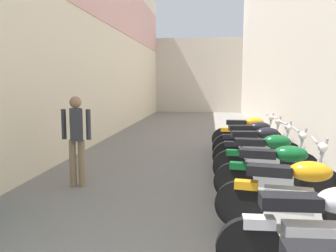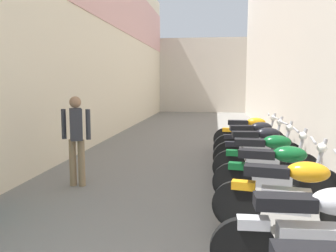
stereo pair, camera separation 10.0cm
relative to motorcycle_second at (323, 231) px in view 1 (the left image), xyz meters
name	(u,v)px [view 1 (the left image)]	position (x,y,z in m)	size (l,w,h in m)	color
ground_plane	(183,151)	(-1.69, 6.08, -0.50)	(37.06, 37.06, 0.00)	slate
building_left	(100,35)	(-4.51, 8.04, 2.83)	(0.45, 21.06, 6.59)	beige
building_right	(283,14)	(1.14, 8.08, 3.37)	(0.45, 21.06, 7.73)	beige
building_far_end	(199,76)	(-1.69, 19.61, 1.76)	(8.26, 2.00, 4.52)	beige
motorcycle_second	(323,231)	(0.00, 0.00, 0.00)	(1.85, 0.58, 1.04)	black
motorcycle_third	(294,194)	(0.00, 1.06, 0.00)	(1.84, 0.58, 1.04)	black
motorcycle_fourth	(278,172)	(0.00, 2.07, 0.00)	(1.84, 0.58, 1.04)	black
motorcycle_fifth	(266,157)	(0.00, 3.12, 0.00)	(1.85, 0.58, 1.04)	black
motorcycle_sixth	(258,147)	(0.00, 4.14, 0.00)	(1.85, 0.58, 1.04)	black
motorcycle_seventh	(252,139)	(0.00, 5.15, 0.00)	(1.85, 0.58, 1.04)	black
motorcycle_eighth	(247,132)	(0.00, 6.23, 0.00)	(1.85, 0.58, 1.04)	black
pedestrian_further_down	(76,134)	(-3.28, 2.65, 0.42)	(0.52, 0.39, 1.57)	#8C7251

